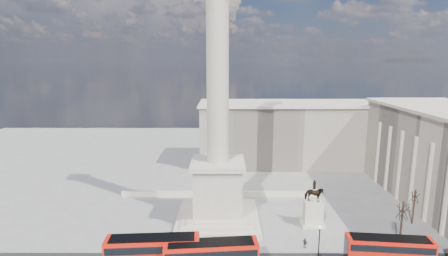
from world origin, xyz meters
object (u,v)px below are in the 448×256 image
at_px(pedestrian_crossing, 305,243).
at_px(pedestrian_standing, 406,252).
at_px(red_bus_c, 389,253).
at_px(equestrian_statue, 313,210).
at_px(nelsons_column, 218,149).
at_px(red_bus_a, 154,254).
at_px(victorian_lamp, 319,242).
at_px(pedestrian_walking, 415,251).

bearing_deg(pedestrian_crossing, pedestrian_standing, -144.09).
relative_size(red_bus_c, equestrian_statue, 1.40).
relative_size(red_bus_c, pedestrian_standing, 6.86).
relative_size(nelsons_column, red_bus_a, 4.04).
xyz_separation_m(red_bus_c, pedestrian_standing, (3.78, 2.79, -1.53)).
xyz_separation_m(victorian_lamp, pedestrian_crossing, (-0.77, 4.51, -2.66)).
bearing_deg(red_bus_c, pedestrian_walking, 37.03).
distance_m(red_bus_a, victorian_lamp, 22.11).
height_order(pedestrian_walking, pedestrian_standing, pedestrian_standing).
xyz_separation_m(red_bus_a, pedestrian_crossing, (21.27, 5.94, -1.79)).
xyz_separation_m(victorian_lamp, pedestrian_walking, (14.53, 2.52, -2.70)).
relative_size(red_bus_a, red_bus_c, 1.09).
distance_m(nelsons_column, red_bus_c, 29.13).
bearing_deg(pedestrian_standing, pedestrian_crossing, -14.78).
bearing_deg(red_bus_a, red_bus_c, -2.41).
bearing_deg(pedestrian_standing, equestrian_statue, -46.91).
relative_size(nelsons_column, pedestrian_walking, 32.53).
distance_m(red_bus_a, pedestrian_crossing, 22.15).
relative_size(red_bus_a, pedestrian_walking, 8.04).
relative_size(red_bus_c, victorian_lamp, 1.92).
bearing_deg(pedestrian_crossing, pedestrian_walking, -141.52).
relative_size(victorian_lamp, pedestrian_crossing, 3.68).
relative_size(nelsons_column, pedestrian_crossing, 31.16).
bearing_deg(nelsons_column, red_bus_c, -31.76).
relative_size(victorian_lamp, equestrian_statue, 0.73).
relative_size(red_bus_a, victorian_lamp, 2.10).
relative_size(pedestrian_walking, pedestrian_standing, 0.93).
bearing_deg(red_bus_a, victorian_lamp, -0.04).
bearing_deg(red_bus_c, red_bus_a, -172.87).
distance_m(nelsons_column, pedestrian_walking, 32.81).
bearing_deg(pedestrian_standing, red_bus_c, 31.65).
bearing_deg(nelsons_column, red_bus_a, -118.56).
bearing_deg(victorian_lamp, pedestrian_walking, 9.85).
height_order(nelsons_column, pedestrian_standing, nelsons_column).
bearing_deg(pedestrian_crossing, red_bus_c, -161.65).
bearing_deg(nelsons_column, pedestrian_standing, -23.18).
bearing_deg(pedestrian_walking, equestrian_statue, 117.96).
relative_size(equestrian_statue, pedestrian_crossing, 5.02).
height_order(equestrian_statue, pedestrian_crossing, equestrian_statue).
height_order(red_bus_c, equestrian_statue, equestrian_statue).
bearing_deg(pedestrian_walking, red_bus_a, 161.22).
height_order(red_bus_a, equestrian_statue, equestrian_statue).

